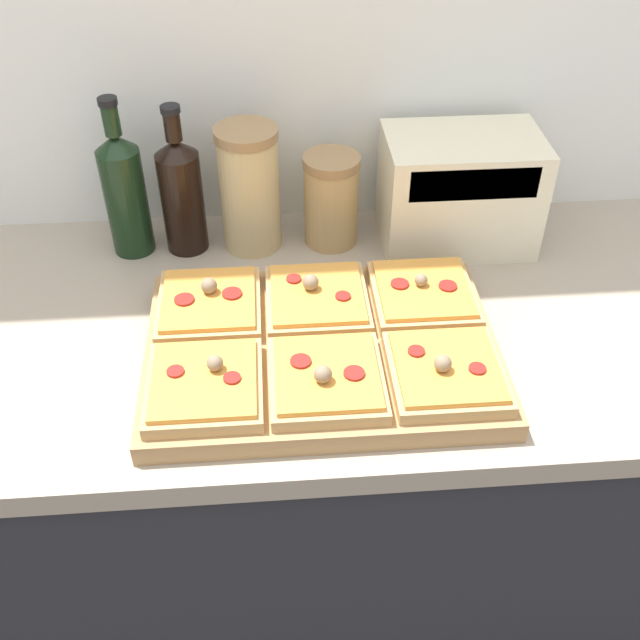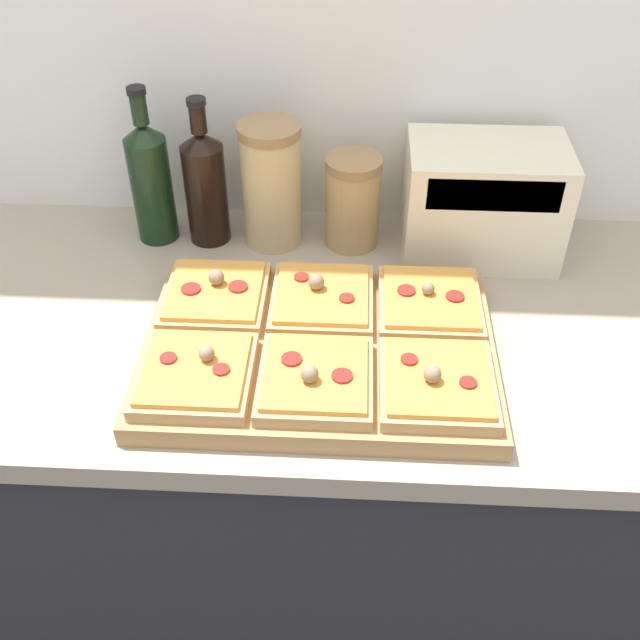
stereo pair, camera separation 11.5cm
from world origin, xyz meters
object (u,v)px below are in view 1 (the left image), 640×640
Objects in this scene: wine_bottle at (181,193)px; grain_jar_tall at (250,189)px; toaster_oven at (459,191)px; grain_jar_short at (331,200)px; olive_oil_bottle at (125,192)px; cutting_board at (322,351)px.

wine_bottle reaches higher than grain_jar_tall.
grain_jar_tall is at bearing 0.00° from wine_bottle.
grain_jar_tall reaches higher than toaster_oven.
grain_jar_short is at bearing 176.45° from toaster_oven.
grain_jar_tall is (0.22, -0.00, -0.00)m from olive_oil_bottle.
grain_jar_tall reaches higher than grain_jar_short.
grain_jar_tall is (-0.10, 0.33, 0.10)m from cutting_board.
olive_oil_bottle reaches higher than cutting_board.
olive_oil_bottle is 0.37m from grain_jar_short.
grain_jar_short is at bearing 0.00° from grain_jar_tall.
toaster_oven is (0.50, -0.01, -0.01)m from wine_bottle.
grain_jar_tall is at bearing 177.82° from toaster_oven.
grain_jar_short is (0.37, 0.00, -0.03)m from olive_oil_bottle.
olive_oil_bottle reaches higher than grain_jar_short.
wine_bottle is 0.50m from toaster_oven.
cutting_board is at bearing -55.77° from wine_bottle.
olive_oil_bottle is at bearing 180.00° from grain_jar_short.
olive_oil_bottle reaches higher than toaster_oven.
toaster_oven reaches higher than grain_jar_short.
grain_jar_tall is at bearing -0.00° from olive_oil_bottle.
cutting_board is 0.47m from olive_oil_bottle.
wine_bottle is (0.10, -0.00, -0.01)m from olive_oil_bottle.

